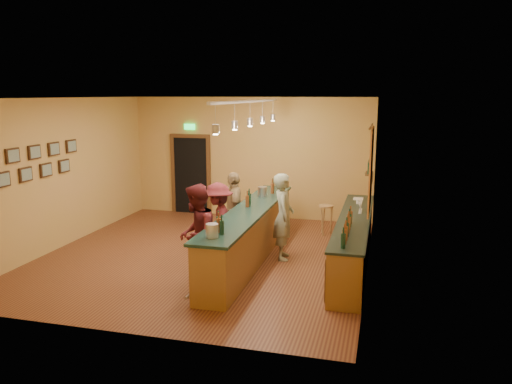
% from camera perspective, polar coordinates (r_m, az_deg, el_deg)
% --- Properties ---
extents(floor, '(7.00, 7.00, 0.00)m').
position_cam_1_polar(floor, '(10.43, -5.72, -7.22)').
color(floor, '#512417').
rests_on(floor, ground).
extents(ceiling, '(6.50, 7.00, 0.02)m').
position_cam_1_polar(ceiling, '(9.90, -6.08, 10.64)').
color(ceiling, silver).
rests_on(ceiling, wall_back).
extents(wall_back, '(6.50, 0.02, 3.20)m').
position_cam_1_polar(wall_back, '(13.34, -0.64, 3.93)').
color(wall_back, gold).
rests_on(wall_back, floor).
extents(wall_front, '(6.50, 0.02, 3.20)m').
position_cam_1_polar(wall_front, '(6.94, -16.02, -3.27)').
color(wall_front, gold).
rests_on(wall_front, floor).
extents(wall_left, '(0.02, 7.00, 3.20)m').
position_cam_1_polar(wall_left, '(11.58, -21.16, 2.07)').
color(wall_left, gold).
rests_on(wall_left, floor).
extents(wall_right, '(0.02, 7.00, 3.20)m').
position_cam_1_polar(wall_right, '(9.42, 12.96, 0.61)').
color(wall_right, gold).
rests_on(wall_right, floor).
extents(doorway, '(1.15, 0.09, 2.48)m').
position_cam_1_polar(doorway, '(13.93, -7.43, 2.17)').
color(doorway, black).
rests_on(doorway, wall_back).
extents(tapestry, '(0.03, 1.40, 1.60)m').
position_cam_1_polar(tapestry, '(9.78, 12.99, 2.47)').
color(tapestry, maroon).
rests_on(tapestry, wall_right).
extents(bottle_shelf, '(0.17, 0.55, 0.54)m').
position_cam_1_polar(bottle_shelf, '(11.29, 12.89, 2.66)').
color(bottle_shelf, '#432A14').
rests_on(bottle_shelf, wall_right).
extents(picture_grid, '(0.06, 2.20, 0.70)m').
position_cam_1_polar(picture_grid, '(10.91, -23.39, 3.25)').
color(picture_grid, '#382111').
rests_on(picture_grid, wall_left).
extents(back_counter, '(0.60, 4.55, 1.27)m').
position_cam_1_polar(back_counter, '(9.87, 11.08, -5.49)').
color(back_counter, olive).
rests_on(back_counter, floor).
extents(tasting_bar, '(0.73, 5.10, 1.38)m').
position_cam_1_polar(tasting_bar, '(9.97, -0.67, -4.38)').
color(tasting_bar, olive).
rests_on(tasting_bar, floor).
extents(pendant_track, '(0.11, 4.60, 0.50)m').
position_cam_1_polar(pendant_track, '(9.62, -0.69, 9.39)').
color(pendant_track, silver).
rests_on(pendant_track, ceiling).
extents(bartender, '(0.55, 0.71, 1.74)m').
position_cam_1_polar(bartender, '(9.98, 3.16, -2.81)').
color(bartender, gray).
rests_on(bartender, floor).
extents(customer_a, '(0.76, 0.93, 1.77)m').
position_cam_1_polar(customer_a, '(8.69, -6.81, -4.91)').
color(customer_a, '#59191E').
rests_on(customer_a, floor).
extents(customer_b, '(0.73, 1.05, 1.65)m').
position_cam_1_polar(customer_b, '(10.72, -2.53, -2.08)').
color(customer_b, '#997A51').
rests_on(customer_b, floor).
extents(customer_c, '(0.92, 1.17, 1.59)m').
position_cam_1_polar(customer_c, '(9.84, -4.33, -3.51)').
color(customer_c, '#59191E').
rests_on(customer_c, floor).
extents(bar_stool, '(0.34, 0.34, 0.71)m').
position_cam_1_polar(bar_stool, '(11.86, 7.99, -2.20)').
color(bar_stool, '#9D7846').
rests_on(bar_stool, floor).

